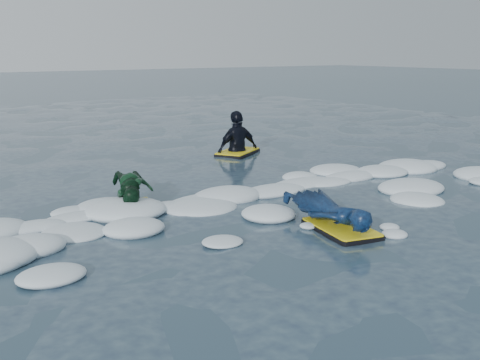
% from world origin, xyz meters
% --- Properties ---
extents(ground, '(120.00, 120.00, 0.00)m').
position_xyz_m(ground, '(0.00, 0.00, 0.00)').
color(ground, '#18333B').
rests_on(ground, ground).
extents(foam_band, '(12.00, 3.10, 0.30)m').
position_xyz_m(foam_band, '(0.00, 1.03, 0.00)').
color(foam_band, white).
rests_on(foam_band, ground).
extents(prone_woman_unit, '(0.91, 1.85, 0.46)m').
position_xyz_m(prone_woman_unit, '(0.72, -0.76, 0.24)').
color(prone_woman_unit, black).
rests_on(prone_woman_unit, ground).
extents(prone_child_unit, '(1.12, 1.48, 0.52)m').
position_xyz_m(prone_child_unit, '(-1.01, 1.93, 0.27)').
color(prone_child_unit, black).
rests_on(prone_child_unit, ground).
extents(waiting_rider_unit, '(1.43, 1.25, 1.89)m').
position_xyz_m(waiting_rider_unit, '(3.06, 4.91, 0.09)').
color(waiting_rider_unit, black).
rests_on(waiting_rider_unit, ground).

